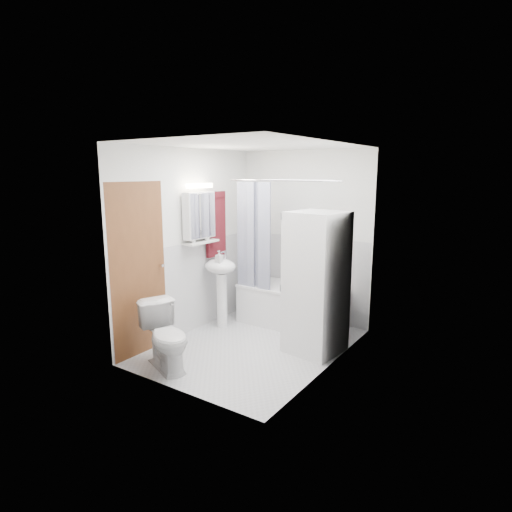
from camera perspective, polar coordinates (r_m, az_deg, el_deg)
The scene contains 20 objects.
floor at distance 5.36m, azimuth -0.40°, elevation -11.92°, with size 2.60×2.60×0.00m, color silver.
room_walls at distance 4.97m, azimuth -0.42°, elevation 4.04°, with size 2.60×2.60×2.60m.
wainscot at distance 5.39m, azimuth 1.35°, elevation -5.02°, with size 1.98×2.58×2.58m.
door at distance 5.25m, azimuth -12.46°, elevation -1.24°, with size 0.05×2.00×2.00m.
bathtub at distance 5.99m, azimuth 4.68°, elevation -6.40°, with size 1.42×0.67×0.54m.
tub_spout at distance 6.04m, azimuth 7.95°, elevation -0.78°, with size 0.04×0.04×0.12m, color silver.
curtain_rod at distance 5.47m, azimuth 3.53°, elevation 10.06°, with size 0.02×0.02×1.60m, color silver.
shower_curtain at distance 5.76m, azimuth -0.23°, elevation 2.65°, with size 0.55×0.02×1.45m.
sink at distance 5.82m, azimuth -4.72°, elevation -2.79°, with size 0.44×0.37×1.04m.
medicine_cabinet at distance 5.59m, azimuth -7.56°, elevation 5.55°, with size 0.13×0.50×0.71m.
shelf at distance 5.63m, azimuth -7.35°, elevation 1.84°, with size 0.18×0.54×0.03m, color silver.
shower_caddy at distance 5.96m, azimuth 8.41°, elevation 1.84°, with size 0.22×0.06×0.02m, color silver.
towel at distance 5.92m, azimuth -5.37°, elevation 4.40°, with size 0.07×0.37×0.90m.
washer_dryer at distance 5.03m, azimuth 7.99°, elevation -3.60°, with size 0.67×0.66×1.66m.
toilet at distance 4.79m, azimuth -11.84°, elevation -10.53°, with size 0.40×0.72×0.70m, color white.
soap_pump at distance 5.68m, azimuth -4.93°, elevation -0.60°, with size 0.08×0.17×0.08m, color gray.
shelf_bottle at distance 5.51m, azimuth -8.39°, elevation 2.12°, with size 0.07×0.18×0.07m, color gray.
shelf_cup at distance 5.71m, azimuth -6.58°, elevation 2.63°, with size 0.10×0.09×0.10m, color gray.
shampoo_a at distance 5.91m, azimuth 9.20°, elevation 2.49°, with size 0.13×0.17×0.13m, color gray.
shampoo_b at distance 5.87m, azimuth 10.25°, elevation 2.14°, with size 0.08×0.21×0.08m, color navy.
Camera 1 is at (2.77, -4.08, 2.10)m, focal length 30.00 mm.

